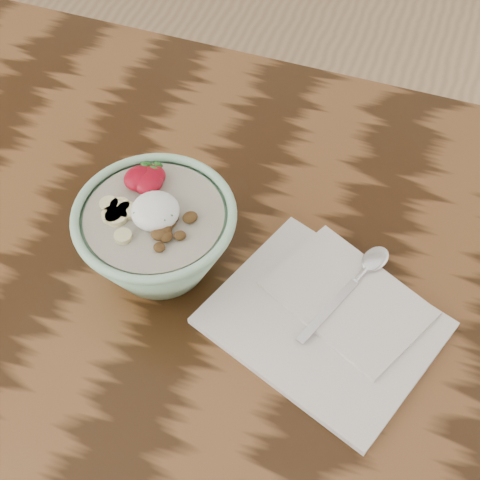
# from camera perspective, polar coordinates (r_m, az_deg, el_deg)

# --- Properties ---
(table) EXTENTS (1.60, 0.90, 0.75)m
(table) POSITION_cam_1_polar(r_m,az_deg,el_deg) (1.00, -2.92, -4.98)
(table) COLOR black
(table) RESTS_ON ground
(breakfast_bowl) EXTENTS (0.21, 0.21, 0.14)m
(breakfast_bowl) POSITION_cam_1_polar(r_m,az_deg,el_deg) (0.86, -7.10, 0.48)
(breakfast_bowl) COLOR #9ACFA6
(breakfast_bowl) RESTS_ON table
(napkin) EXTENTS (0.33, 0.30, 0.02)m
(napkin) POSITION_cam_1_polar(r_m,az_deg,el_deg) (0.87, 7.55, -6.58)
(napkin) COLOR silver
(napkin) RESTS_ON table
(spoon) EXTENTS (0.09, 0.18, 0.01)m
(spoon) POSITION_cam_1_polar(r_m,az_deg,el_deg) (0.90, 10.52, -2.64)
(spoon) COLOR silver
(spoon) RESTS_ON napkin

